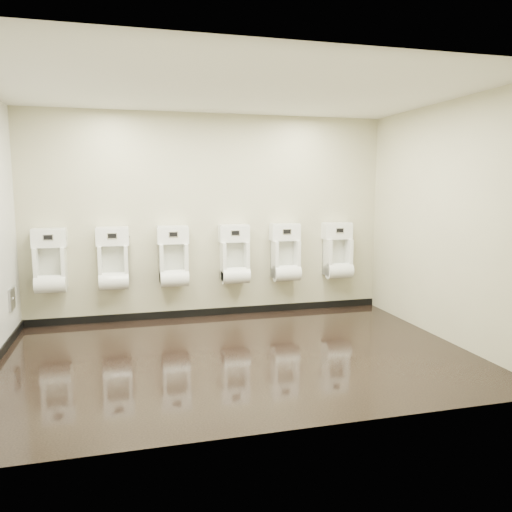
{
  "coord_description": "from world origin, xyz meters",
  "views": [
    {
      "loc": [
        -1.15,
        -5.1,
        1.82
      ],
      "look_at": [
        0.33,
        0.55,
        1.0
      ],
      "focal_mm": 35.0,
      "sensor_mm": 36.0,
      "label": 1
    }
  ],
  "objects": [
    {
      "name": "ground",
      "position": [
        0.0,
        0.0,
        0.0
      ],
      "size": [
        5.0,
        3.5,
        0.0
      ],
      "primitive_type": "cube",
      "color": "black",
      "rests_on": "ground"
    },
    {
      "name": "ceiling",
      "position": [
        0.0,
        0.0,
        2.8
      ],
      "size": [
        5.0,
        3.5,
        0.0
      ],
      "primitive_type": "cube",
      "color": "silver"
    },
    {
      "name": "back_wall",
      "position": [
        0.0,
        1.75,
        1.4
      ],
      "size": [
        5.0,
        0.02,
        2.8
      ],
      "primitive_type": "cube",
      "color": "#BEBB95",
      "rests_on": "ground"
    },
    {
      "name": "front_wall",
      "position": [
        0.0,
        -1.75,
        1.4
      ],
      "size": [
        5.0,
        0.02,
        2.8
      ],
      "primitive_type": "cube",
      "color": "#BEBB95",
      "rests_on": "ground"
    },
    {
      "name": "right_wall",
      "position": [
        2.5,
        0.0,
        1.4
      ],
      "size": [
        0.02,
        3.5,
        2.8
      ],
      "primitive_type": "cube",
      "color": "#BEBB95",
      "rests_on": "ground"
    },
    {
      "name": "skirting_back",
      "position": [
        0.0,
        1.74,
        0.05
      ],
      "size": [
        5.0,
        0.02,
        0.1
      ],
      "primitive_type": "cube",
      "color": "black",
      "rests_on": "ground"
    },
    {
      "name": "access_panel",
      "position": [
        -2.48,
        1.2,
        0.5
      ],
      "size": [
        0.04,
        0.25,
        0.25
      ],
      "color": "#9E9EA3",
      "rests_on": "left_wall"
    },
    {
      "name": "urinal_0",
      "position": [
        -2.09,
        1.61,
        0.82
      ],
      "size": [
        0.43,
        0.32,
        0.8
      ],
      "color": "white",
      "rests_on": "back_wall"
    },
    {
      "name": "urinal_1",
      "position": [
        -1.32,
        1.61,
        0.82
      ],
      "size": [
        0.43,
        0.32,
        0.8
      ],
      "color": "white",
      "rests_on": "back_wall"
    },
    {
      "name": "urinal_2",
      "position": [
        -0.54,
        1.61,
        0.82
      ],
      "size": [
        0.43,
        0.32,
        0.8
      ],
      "color": "white",
      "rests_on": "back_wall"
    },
    {
      "name": "urinal_3",
      "position": [
        0.3,
        1.61,
        0.82
      ],
      "size": [
        0.43,
        0.32,
        0.8
      ],
      "color": "white",
      "rests_on": "back_wall"
    },
    {
      "name": "urinal_4",
      "position": [
        1.05,
        1.61,
        0.82
      ],
      "size": [
        0.43,
        0.32,
        0.8
      ],
      "color": "white",
      "rests_on": "back_wall"
    },
    {
      "name": "urinal_5",
      "position": [
        1.85,
        1.61,
        0.82
      ],
      "size": [
        0.43,
        0.32,
        0.8
      ],
      "color": "white",
      "rests_on": "back_wall"
    }
  ]
}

